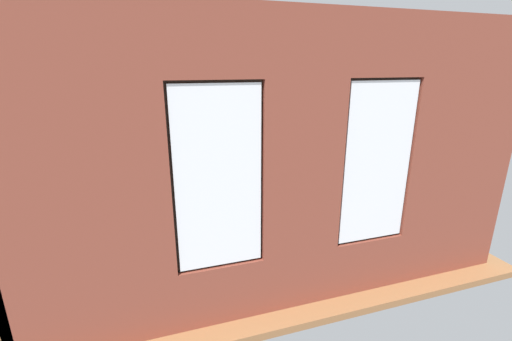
# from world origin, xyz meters

# --- Properties ---
(ground_plane) EXTENTS (6.92, 5.42, 0.10)m
(ground_plane) POSITION_xyz_m (0.00, 0.00, -0.05)
(ground_plane) COLOR #99663D
(brick_wall_with_windows) EXTENTS (6.32, 0.30, 3.49)m
(brick_wall_with_windows) POSITION_xyz_m (0.00, 2.33, 1.73)
(brick_wall_with_windows) COLOR brown
(brick_wall_with_windows) RESTS_ON ground_plane
(white_wall_right) EXTENTS (0.10, 4.42, 3.49)m
(white_wall_right) POSITION_xyz_m (3.11, 0.20, 1.74)
(white_wall_right) COLOR white
(white_wall_right) RESTS_ON ground_plane
(couch_by_window) EXTENTS (2.02, 0.87, 0.80)m
(couch_by_window) POSITION_xyz_m (0.22, 1.68, 0.33)
(couch_by_window) COLOR black
(couch_by_window) RESTS_ON ground_plane
(couch_left) EXTENTS (0.98, 1.87, 0.80)m
(couch_left) POSITION_xyz_m (-2.46, 0.80, 0.33)
(couch_left) COLOR black
(couch_left) RESTS_ON ground_plane
(coffee_table) EXTENTS (1.43, 0.84, 0.44)m
(coffee_table) POSITION_xyz_m (-0.24, -0.42, 0.39)
(coffee_table) COLOR olive
(coffee_table) RESTS_ON ground_plane
(cup_ceramic) EXTENTS (0.09, 0.09, 0.10)m
(cup_ceramic) POSITION_xyz_m (-0.64, -0.57, 0.49)
(cup_ceramic) COLOR #4C4C51
(cup_ceramic) RESTS_ON coffee_table
(table_plant_small) EXTENTS (0.14, 0.14, 0.21)m
(table_plant_small) POSITION_xyz_m (-0.07, -0.53, 0.55)
(table_plant_small) COLOR #47423D
(table_plant_small) RESTS_ON coffee_table
(remote_silver) EXTENTS (0.12, 0.18, 0.02)m
(remote_silver) POSITION_xyz_m (-0.24, -0.42, 0.45)
(remote_silver) COLOR #B2B2B7
(remote_silver) RESTS_ON coffee_table
(media_console) EXTENTS (0.91, 0.42, 0.52)m
(media_console) POSITION_xyz_m (2.81, -0.56, 0.26)
(media_console) COLOR black
(media_console) RESTS_ON ground_plane
(tv_flatscreen) EXTENTS (1.21, 0.20, 0.78)m
(tv_flatscreen) POSITION_xyz_m (2.81, -0.57, 0.91)
(tv_flatscreen) COLOR black
(tv_flatscreen) RESTS_ON media_console
(potted_plant_corner_near_left) EXTENTS (1.02, 1.10, 1.39)m
(potted_plant_corner_near_left) POSITION_xyz_m (-2.62, -1.71, 0.85)
(potted_plant_corner_near_left) COLOR #47423D
(potted_plant_corner_near_left) RESTS_ON ground_plane
(potted_plant_foreground_right) EXTENTS (0.51, 0.51, 0.83)m
(potted_plant_foreground_right) POSITION_xyz_m (2.51, -1.66, 0.54)
(potted_plant_foreground_right) COLOR brown
(potted_plant_foreground_right) RESTS_ON ground_plane
(potted_plant_near_tv) EXTENTS (1.00, 1.16, 1.42)m
(potted_plant_near_tv) POSITION_xyz_m (2.27, 0.33, 0.68)
(potted_plant_near_tv) COLOR gray
(potted_plant_near_tv) RESTS_ON ground_plane
(potted_plant_between_couches) EXTENTS (0.63, 0.63, 1.05)m
(potted_plant_between_couches) POSITION_xyz_m (-1.24, 1.63, 0.66)
(potted_plant_between_couches) COLOR beige
(potted_plant_between_couches) RESTS_ON ground_plane
(potted_plant_beside_window_right) EXTENTS (0.80, 0.80, 1.11)m
(potted_plant_beside_window_right) POSITION_xyz_m (2.03, 1.78, 0.74)
(potted_plant_beside_window_right) COLOR gray
(potted_plant_beside_window_right) RESTS_ON ground_plane
(potted_plant_by_left_couch) EXTENTS (0.25, 0.25, 0.45)m
(potted_plant_by_left_couch) POSITION_xyz_m (-2.06, -0.57, 0.29)
(potted_plant_by_left_couch) COLOR #47423D
(potted_plant_by_left_couch) RESTS_ON ground_plane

